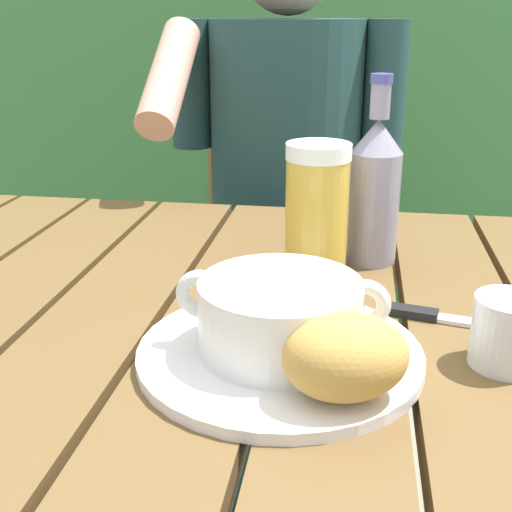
% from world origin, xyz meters
% --- Properties ---
extents(dining_table, '(1.22, 0.81, 0.72)m').
position_xyz_m(dining_table, '(0.00, 0.00, 0.62)').
color(dining_table, brown).
rests_on(dining_table, ground_plane).
extents(hedge_backdrop, '(3.76, 0.84, 2.53)m').
position_xyz_m(hedge_backdrop, '(-0.09, 1.74, 1.00)').
color(hedge_backdrop, '#3B733C').
rests_on(hedge_backdrop, ground_plane).
extents(chair_near_diner, '(0.49, 0.46, 0.94)m').
position_xyz_m(chair_near_diner, '(-0.01, 0.84, 0.48)').
color(chair_near_diner, brown).
rests_on(chair_near_diner, ground_plane).
extents(person_eating, '(0.48, 0.47, 1.24)m').
position_xyz_m(person_eating, '(-0.01, 0.64, 0.73)').
color(person_eating, '#214040').
rests_on(person_eating, ground_plane).
extents(serving_plate, '(0.28, 0.28, 0.01)m').
position_xyz_m(serving_plate, '(0.08, -0.13, 0.73)').
color(serving_plate, white).
rests_on(serving_plate, dining_table).
extents(soup_bowl, '(0.21, 0.16, 0.08)m').
position_xyz_m(soup_bowl, '(0.08, -0.13, 0.77)').
color(soup_bowl, white).
rests_on(soup_bowl, serving_plate).
extents(bread_roll, '(0.13, 0.11, 0.08)m').
position_xyz_m(bread_roll, '(0.14, -0.21, 0.77)').
color(bread_roll, gold).
rests_on(bread_roll, serving_plate).
extents(beer_glass, '(0.08, 0.08, 0.17)m').
position_xyz_m(beer_glass, '(0.10, 0.10, 0.81)').
color(beer_glass, gold).
rests_on(beer_glass, dining_table).
extents(beer_bottle, '(0.07, 0.07, 0.25)m').
position_xyz_m(beer_bottle, '(0.17, 0.16, 0.82)').
color(beer_bottle, gray).
rests_on(beer_bottle, dining_table).
extents(water_glass_small, '(0.07, 0.07, 0.07)m').
position_xyz_m(water_glass_small, '(0.30, -0.11, 0.76)').
color(water_glass_small, silver).
rests_on(water_glass_small, dining_table).
extents(table_knife, '(0.16, 0.05, 0.01)m').
position_xyz_m(table_knife, '(0.24, -0.02, 0.72)').
color(table_knife, silver).
rests_on(table_knife, dining_table).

